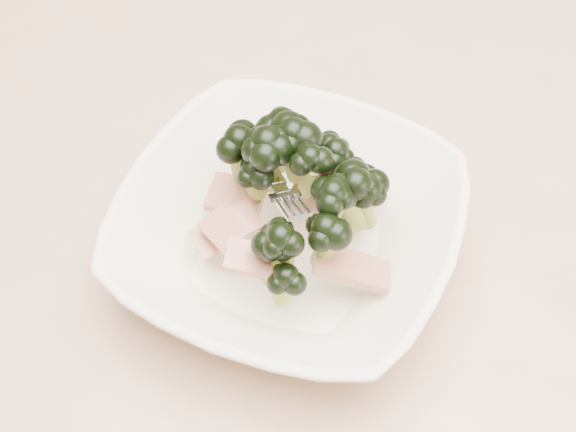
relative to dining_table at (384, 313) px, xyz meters
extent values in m
cube|color=tan|center=(0.00, 0.00, 0.08)|extent=(1.20, 0.80, 0.04)
cylinder|color=tan|center=(-0.55, 0.35, -0.30)|extent=(0.06, 0.06, 0.71)
imported|color=#EDE2C9|center=(-0.08, -0.04, 0.13)|extent=(0.25, 0.25, 0.06)
cylinder|color=olive|center=(-0.11, -0.03, 0.16)|extent=(0.02, 0.02, 0.03)
ellipsoid|color=black|center=(-0.11, -0.03, 0.18)|extent=(0.03, 0.03, 0.03)
cylinder|color=olive|center=(-0.13, -0.01, 0.15)|extent=(0.02, 0.03, 0.05)
ellipsoid|color=black|center=(-0.13, -0.01, 0.18)|extent=(0.04, 0.04, 0.03)
cylinder|color=olive|center=(-0.04, -0.06, 0.16)|extent=(0.02, 0.02, 0.04)
ellipsoid|color=black|center=(-0.04, -0.06, 0.18)|extent=(0.03, 0.03, 0.03)
cylinder|color=olive|center=(-0.03, -0.02, 0.15)|extent=(0.03, 0.03, 0.05)
ellipsoid|color=black|center=(-0.03, -0.02, 0.18)|extent=(0.04, 0.04, 0.03)
cylinder|color=olive|center=(-0.03, -0.01, 0.15)|extent=(0.02, 0.02, 0.04)
ellipsoid|color=black|center=(-0.03, -0.01, 0.18)|extent=(0.03, 0.03, 0.03)
cylinder|color=olive|center=(-0.06, 0.01, 0.15)|extent=(0.02, 0.02, 0.04)
ellipsoid|color=black|center=(-0.06, 0.01, 0.17)|extent=(0.03, 0.03, 0.03)
cylinder|color=olive|center=(-0.07, -0.08, 0.16)|extent=(0.01, 0.02, 0.03)
ellipsoid|color=black|center=(-0.07, -0.08, 0.17)|extent=(0.03, 0.03, 0.03)
cylinder|color=olive|center=(-0.04, 0.01, 0.14)|extent=(0.02, 0.02, 0.04)
ellipsoid|color=black|center=(-0.04, 0.01, 0.16)|extent=(0.03, 0.03, 0.02)
cylinder|color=olive|center=(-0.05, -0.09, 0.14)|extent=(0.02, 0.01, 0.03)
ellipsoid|color=black|center=(-0.05, -0.09, 0.16)|extent=(0.03, 0.03, 0.02)
cylinder|color=olive|center=(-0.06, -0.08, 0.15)|extent=(0.03, 0.02, 0.05)
ellipsoid|color=black|center=(-0.06, -0.08, 0.18)|extent=(0.03, 0.03, 0.03)
cylinder|color=olive|center=(-0.07, -0.02, 0.17)|extent=(0.02, 0.02, 0.04)
ellipsoid|color=black|center=(-0.07, -0.02, 0.20)|extent=(0.03, 0.03, 0.03)
cylinder|color=olive|center=(-0.04, -0.04, 0.16)|extent=(0.02, 0.02, 0.04)
ellipsoid|color=black|center=(-0.04, -0.04, 0.19)|extent=(0.03, 0.03, 0.03)
cylinder|color=olive|center=(-0.10, -0.02, 0.17)|extent=(0.02, 0.02, 0.04)
ellipsoid|color=black|center=(-0.10, -0.02, 0.19)|extent=(0.04, 0.04, 0.03)
cylinder|color=olive|center=(-0.07, 0.02, 0.15)|extent=(0.01, 0.02, 0.04)
ellipsoid|color=black|center=(-0.07, 0.02, 0.17)|extent=(0.03, 0.03, 0.02)
cylinder|color=olive|center=(-0.09, 0.00, 0.16)|extent=(0.02, 0.02, 0.05)
ellipsoid|color=black|center=(-0.09, 0.00, 0.19)|extent=(0.04, 0.04, 0.03)
cylinder|color=olive|center=(-0.10, 0.01, 0.15)|extent=(0.03, 0.03, 0.05)
ellipsoid|color=black|center=(-0.10, 0.01, 0.18)|extent=(0.04, 0.04, 0.03)
cube|color=maroon|center=(-0.08, -0.09, 0.15)|extent=(0.05, 0.04, 0.02)
cube|color=maroon|center=(-0.02, -0.06, 0.14)|extent=(0.06, 0.04, 0.03)
cube|color=maroon|center=(-0.06, 0.00, 0.13)|extent=(0.05, 0.03, 0.02)
cube|color=maroon|center=(-0.12, -0.06, 0.13)|extent=(0.05, 0.06, 0.02)
cube|color=maroon|center=(-0.05, 0.02, 0.14)|extent=(0.05, 0.04, 0.02)
cube|color=maroon|center=(-0.13, -0.02, 0.13)|extent=(0.05, 0.04, 0.01)
cube|color=maroon|center=(-0.11, -0.07, 0.15)|extent=(0.04, 0.04, 0.02)
camera|label=1|loc=(0.06, -0.36, 0.61)|focal=50.00mm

